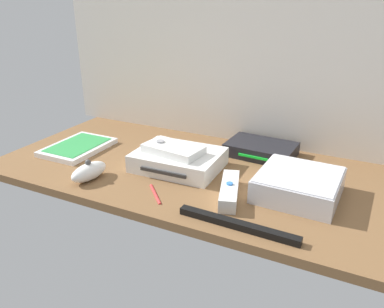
% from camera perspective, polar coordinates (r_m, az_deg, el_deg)
% --- Properties ---
extents(ground_plane, '(1.00, 0.48, 0.02)m').
position_cam_1_polar(ground_plane, '(0.98, 0.00, -2.71)').
color(ground_plane, brown).
rests_on(ground_plane, ground).
extents(back_wall, '(1.10, 0.01, 0.64)m').
position_cam_1_polar(back_wall, '(1.11, 5.95, 18.02)').
color(back_wall, silver).
rests_on(back_wall, ground).
extents(game_console, '(0.22, 0.17, 0.04)m').
position_cam_1_polar(game_console, '(0.97, -2.02, -0.86)').
color(game_console, white).
rests_on(game_console, ground_plane).
extents(mini_computer, '(0.18, 0.18, 0.05)m').
position_cam_1_polar(mini_computer, '(0.87, 15.51, -4.39)').
color(mini_computer, silver).
rests_on(mini_computer, ground_plane).
extents(game_case, '(0.14, 0.19, 0.02)m').
position_cam_1_polar(game_case, '(1.13, -16.54, 0.99)').
color(game_case, white).
rests_on(game_case, ground_plane).
extents(network_router, '(0.19, 0.13, 0.03)m').
position_cam_1_polar(network_router, '(1.06, 10.19, 0.70)').
color(network_router, black).
rests_on(network_router, ground_plane).
extents(remote_wand, '(0.08, 0.15, 0.03)m').
position_cam_1_polar(remote_wand, '(0.84, 5.55, -5.41)').
color(remote_wand, white).
rests_on(remote_wand, ground_plane).
extents(remote_nunchuk, '(0.06, 0.10, 0.05)m').
position_cam_1_polar(remote_nunchuk, '(0.94, -15.01, -2.51)').
color(remote_nunchuk, white).
rests_on(remote_nunchuk, ground_plane).
extents(remote_classic_pad, '(0.15, 0.10, 0.02)m').
position_cam_1_polar(remote_classic_pad, '(0.95, -2.80, 0.73)').
color(remote_classic_pad, white).
rests_on(remote_classic_pad, game_console).
extents(sensor_bar, '(0.24, 0.02, 0.01)m').
position_cam_1_polar(sensor_bar, '(0.74, 6.75, -10.37)').
color(sensor_bar, black).
rests_on(sensor_bar, ground_plane).
extents(stylus_pen, '(0.07, 0.07, 0.01)m').
position_cam_1_polar(stylus_pen, '(0.85, -5.45, -5.79)').
color(stylus_pen, red).
rests_on(stylus_pen, ground_plane).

